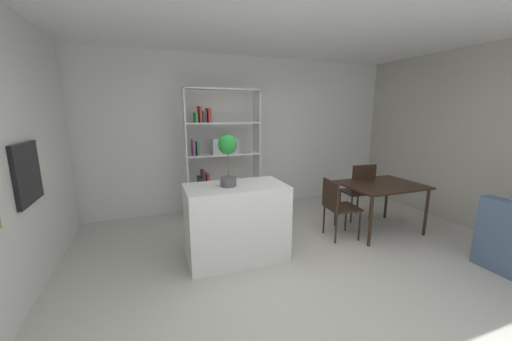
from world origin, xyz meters
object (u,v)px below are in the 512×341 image
Objects in this scene: dining_table at (381,188)px; kitchen_island at (236,222)px; dining_chair_far at (360,187)px; potted_plant_on_island at (228,154)px; dining_chair_island_side at (337,204)px; built_in_oven at (27,173)px; open_bookshelf at (220,151)px.

kitchen_island is at bearing -178.85° from dining_table.
kitchen_island is at bearing 18.00° from dining_chair_far.
potted_plant_on_island is 0.71× the size of dining_chair_island_side.
kitchen_island is (2.06, -0.05, -0.76)m from built_in_oven.
kitchen_island is 0.86m from potted_plant_on_island.
built_in_oven is at bearing 178.57° from kitchen_island.
potted_plant_on_island is 1.60m from open_bookshelf.
dining_table is (4.36, -0.01, -0.56)m from built_in_oven.
dining_chair_island_side is at bearing 2.19° from potted_plant_on_island.
dining_chair_island_side is (1.35, -1.50, -0.64)m from open_bookshelf.
kitchen_island is 1.40× the size of dining_chair_island_side.
open_bookshelf reaches higher than dining_chair_far.
built_in_oven reaches higher than dining_chair_island_side.
kitchen_island is at bearing 4.05° from potted_plant_on_island.
dining_table is at bearing 96.62° from dining_chair_far.
dining_chair_far is at bearing 12.56° from kitchen_island.
dining_table is at bearing 1.27° from potted_plant_on_island.
dining_chair_far is 0.89m from dining_chair_island_side.
built_in_oven reaches higher than dining_chair_far.
open_bookshelf reaches higher than built_in_oven.
dining_chair_island_side is at bearing -48.17° from open_bookshelf.
dining_chair_island_side is at bearing 2.08° from kitchen_island.
dining_table is 0.79m from dining_chair_island_side.
dining_chair_far is at bearing -53.97° from dining_chair_island_side.
dining_table is at bearing -35.44° from open_bookshelf.
built_in_oven is 0.52× the size of dining_table.
open_bookshelf is at bearing 34.04° from built_in_oven.
dining_table is (2.12, -1.51, -0.48)m from open_bookshelf.
dining_chair_far is (2.37, 0.51, -0.76)m from potted_plant_on_island.
built_in_oven is 1.98m from potted_plant_on_island.
open_bookshelf is (2.23, 1.51, -0.08)m from built_in_oven.
potted_plant_on_island is (1.97, -0.06, 0.09)m from built_in_oven.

